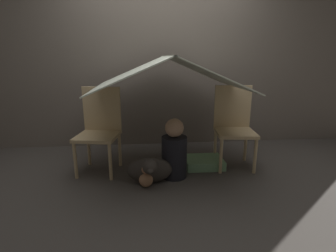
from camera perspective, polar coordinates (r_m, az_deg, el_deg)
The scene contains 9 objects.
ground_plane at distance 2.98m, azimuth 0.26°, elevation -10.41°, with size 8.80×8.80×0.00m, color #47423D.
wall_back at distance 3.80m, azimuth -1.43°, elevation 14.49°, with size 7.00×0.05×2.50m.
chair_left at distance 3.05m, azimuth -14.67°, elevation -0.17°, with size 0.51×0.51×0.94m.
chair_right at distance 3.19m, azimuth 14.15°, elevation 0.52°, with size 0.48×0.48×0.94m.
sheet_canopy at distance 2.84m, azimuth 0.00°, elevation 11.69°, with size 1.57×1.33×0.35m.
person_front at distance 2.82m, azimuth 1.36°, elevation -5.60°, with size 0.27×0.27×0.65m.
dog at distance 2.72m, azimuth -4.00°, elevation -9.44°, with size 0.46×0.37×0.34m.
floor_cushion at distance 3.19m, azimuth 7.80°, elevation -7.82°, with size 0.44×0.36×0.10m.
plush_toy at distance 2.69m, azimuth -4.82°, elevation -11.22°, with size 0.14×0.14×0.22m.
Camera 1 is at (-0.27, -2.68, 1.27)m, focal length 28.00 mm.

